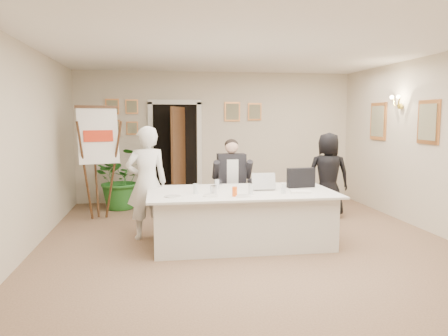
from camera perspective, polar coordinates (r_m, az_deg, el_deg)
name	(u,v)px	position (r m, az deg, el deg)	size (l,w,h in m)	color
floor	(249,245)	(6.38, 3.25, -10.00)	(7.00, 7.00, 0.00)	brown
ceiling	(250,45)	(6.19, 3.42, 15.70)	(6.00, 7.00, 0.02)	white
wall_back	(216,137)	(9.57, -1.01, 4.08)	(6.00, 0.10, 2.80)	beige
wall_front	(368,186)	(2.82, 18.24, -2.30)	(6.00, 0.10, 2.80)	beige
wall_left	(23,150)	(6.24, -24.75, 2.13)	(0.10, 7.00, 2.80)	beige
wall_right	(445,146)	(7.36, 26.87, 2.61)	(0.10, 7.00, 2.80)	beige
doorway	(176,154)	(9.34, -6.24, 1.78)	(1.14, 0.86, 2.20)	black
pictures_back_wall	(179,116)	(9.46, -5.84, 6.74)	(3.40, 0.06, 0.80)	#DB8B4A
pictures_right_wall	(400,122)	(8.34, 22.03, 5.64)	(0.06, 2.20, 0.80)	#DB8B4A
wall_sconce	(397,102)	(8.31, 21.72, 8.07)	(0.20, 0.30, 0.24)	gold
conference_table	(241,217)	(6.34, 2.21, -6.42)	(2.65, 1.42, 0.78)	silver
seated_man	(232,182)	(7.29, 1.04, -1.90)	(0.64, 0.68, 1.49)	black
flip_chart	(98,169)	(8.07, -16.12, -0.09)	(0.72, 0.53, 1.99)	#31200F
standing_man	(147,183)	(6.63, -10.05, -1.92)	(0.62, 0.41, 1.70)	silver
standing_woman	(328,175)	(8.20, 13.42, -0.89)	(0.76, 0.49, 1.55)	black
potted_palm	(122,178)	(8.96, -13.24, -1.32)	(1.11, 0.96, 1.23)	#236421
laptop	(262,180)	(6.41, 4.93, -1.56)	(0.34, 0.36, 0.28)	#B7BABC
laptop_bag	(301,178)	(6.65, 10.01, -1.26)	(0.42, 0.12, 0.29)	black
paper_stack	(300,191)	(6.22, 9.96, -3.04)	(0.28, 0.20, 0.03)	white
plate_left	(173,196)	(5.82, -6.70, -3.71)	(0.22, 0.22, 0.01)	white
plate_mid	(210,196)	(5.84, -1.78, -3.63)	(0.21, 0.21, 0.01)	white
plate_near	(244,196)	(5.83, 2.58, -3.66)	(0.22, 0.22, 0.01)	white
glass_a	(196,189)	(6.04, -3.72, -2.70)	(0.07, 0.07, 0.14)	silver
glass_b	(251,189)	(5.97, 3.51, -2.81)	(0.07, 0.07, 0.14)	silver
glass_c	(283,188)	(6.10, 7.77, -2.66)	(0.06, 0.06, 0.14)	silver
glass_d	(217,184)	(6.43, -0.93, -2.12)	(0.07, 0.07, 0.14)	silver
oj_glass	(235,192)	(5.82, 1.41, -3.09)	(0.07, 0.07, 0.13)	#FF5C15
steel_jug	(213,190)	(6.04, -1.39, -2.84)	(0.09, 0.09, 0.11)	silver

